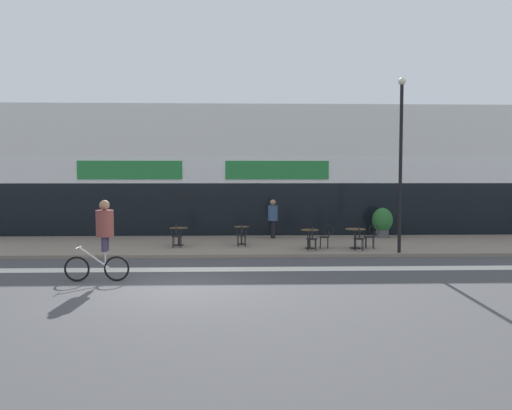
{
  "coord_description": "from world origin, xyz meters",
  "views": [
    {
      "loc": [
        1.66,
        -12.76,
        2.9
      ],
      "look_at": [
        2.22,
        5.18,
        1.81
      ],
      "focal_mm": 35.0,
      "sensor_mm": 36.0,
      "label": 1
    }
  ],
  "objects_px": {
    "bistro_table_3": "(355,234)",
    "cafe_chair_3_near": "(359,237)",
    "bistro_table_0": "(179,233)",
    "cyclist_0": "(103,233)",
    "lamp_post": "(401,154)",
    "bistro_table_2": "(310,235)",
    "cafe_chair_2_side": "(326,235)",
    "cafe_chair_3_side": "(372,235)",
    "planter_pot": "(382,222)",
    "cafe_chair_0_near": "(177,234)",
    "cafe_chair_1_near": "(242,233)",
    "pedestrian_near_end": "(273,215)",
    "cafe_chair_2_near": "(312,237)",
    "bistro_table_1": "(241,232)"
  },
  "relations": [
    {
      "from": "bistro_table_0",
      "to": "cafe_chair_3_near",
      "type": "bearing_deg",
      "value": -13.35
    },
    {
      "from": "bistro_table_3",
      "to": "bistro_table_2",
      "type": "bearing_deg",
      "value": 179.69
    },
    {
      "from": "bistro_table_2",
      "to": "cafe_chair_3_side",
      "type": "bearing_deg",
      "value": -0.47
    },
    {
      "from": "bistro_table_3",
      "to": "pedestrian_near_end",
      "type": "relative_size",
      "value": 0.45
    },
    {
      "from": "pedestrian_near_end",
      "to": "cafe_chair_3_near",
      "type": "bearing_deg",
      "value": -65.43
    },
    {
      "from": "bistro_table_1",
      "to": "planter_pot",
      "type": "distance_m",
      "value": 6.62
    },
    {
      "from": "cafe_chair_2_near",
      "to": "cafe_chair_3_near",
      "type": "height_order",
      "value": "same"
    },
    {
      "from": "cafe_chair_0_near",
      "to": "lamp_post",
      "type": "bearing_deg",
      "value": -99.04
    },
    {
      "from": "cafe_chair_0_near",
      "to": "cafe_chair_3_near",
      "type": "relative_size",
      "value": 1.0
    },
    {
      "from": "cafe_chair_2_side",
      "to": "cafe_chair_3_side",
      "type": "relative_size",
      "value": 1.0
    },
    {
      "from": "cafe_chair_0_near",
      "to": "cyclist_0",
      "type": "bearing_deg",
      "value": 167.45
    },
    {
      "from": "cafe_chair_2_side",
      "to": "lamp_post",
      "type": "bearing_deg",
      "value": 164.12
    },
    {
      "from": "lamp_post",
      "to": "cafe_chair_2_side",
      "type": "bearing_deg",
      "value": 156.43
    },
    {
      "from": "bistro_table_3",
      "to": "cafe_chair_3_near",
      "type": "xyz_separation_m",
      "value": [
        -0.01,
        -0.63,
        -0.02
      ]
    },
    {
      "from": "cafe_chair_2_near",
      "to": "bistro_table_0",
      "type": "bearing_deg",
      "value": 74.53
    },
    {
      "from": "cafe_chair_2_side",
      "to": "cafe_chair_0_near",
      "type": "bearing_deg",
      "value": 4.09
    },
    {
      "from": "planter_pot",
      "to": "cafe_chair_3_side",
      "type": "bearing_deg",
      "value": -112.24
    },
    {
      "from": "cafe_chair_2_near",
      "to": "lamp_post",
      "type": "relative_size",
      "value": 0.15
    },
    {
      "from": "cafe_chair_0_near",
      "to": "lamp_post",
      "type": "height_order",
      "value": "lamp_post"
    },
    {
      "from": "pedestrian_near_end",
      "to": "cafe_chair_2_near",
      "type": "bearing_deg",
      "value": -85.6
    },
    {
      "from": "cyclist_0",
      "to": "pedestrian_near_end",
      "type": "bearing_deg",
      "value": -123.06
    },
    {
      "from": "cafe_chair_0_near",
      "to": "cafe_chair_1_near",
      "type": "height_order",
      "value": "same"
    },
    {
      "from": "planter_pot",
      "to": "cyclist_0",
      "type": "bearing_deg",
      "value": -140.33
    },
    {
      "from": "bistro_table_2",
      "to": "lamp_post",
      "type": "distance_m",
      "value": 4.42
    },
    {
      "from": "cyclist_0",
      "to": "bistro_table_3",
      "type": "bearing_deg",
      "value": -148.9
    },
    {
      "from": "bistro_table_2",
      "to": "pedestrian_near_end",
      "type": "relative_size",
      "value": 0.42
    },
    {
      "from": "lamp_post",
      "to": "bistro_table_2",
      "type": "bearing_deg",
      "value": 160.67
    },
    {
      "from": "bistro_table_0",
      "to": "cafe_chair_2_side",
      "type": "distance_m",
      "value": 5.76
    },
    {
      "from": "cafe_chair_3_side",
      "to": "bistro_table_3",
      "type": "bearing_deg",
      "value": 6.63
    },
    {
      "from": "cafe_chair_1_near",
      "to": "pedestrian_near_end",
      "type": "xyz_separation_m",
      "value": [
        1.38,
        2.6,
        0.49
      ]
    },
    {
      "from": "cafe_chair_2_side",
      "to": "pedestrian_near_end",
      "type": "bearing_deg",
      "value": -52.37
    },
    {
      "from": "bistro_table_2",
      "to": "pedestrian_near_end",
      "type": "height_order",
      "value": "pedestrian_near_end"
    },
    {
      "from": "bistro_table_0",
      "to": "cyclist_0",
      "type": "distance_m",
      "value": 6.21
    },
    {
      "from": "bistro_table_1",
      "to": "cafe_chair_3_near",
      "type": "bearing_deg",
      "value": -22.74
    },
    {
      "from": "bistro_table_2",
      "to": "cafe_chair_2_side",
      "type": "relative_size",
      "value": 0.79
    },
    {
      "from": "cafe_chair_0_near",
      "to": "cafe_chair_1_near",
      "type": "relative_size",
      "value": 1.0
    },
    {
      "from": "bistro_table_0",
      "to": "cafe_chair_2_near",
      "type": "height_order",
      "value": "cafe_chair_2_near"
    },
    {
      "from": "cafe_chair_2_side",
      "to": "cyclist_0",
      "type": "height_order",
      "value": "cyclist_0"
    },
    {
      "from": "planter_pot",
      "to": "lamp_post",
      "type": "xyz_separation_m",
      "value": [
        -0.63,
        -4.34,
        2.8
      ]
    },
    {
      "from": "bistro_table_0",
      "to": "cafe_chair_2_side",
      "type": "relative_size",
      "value": 0.78
    },
    {
      "from": "cafe_chair_3_side",
      "to": "lamp_post",
      "type": "xyz_separation_m",
      "value": [
        0.71,
        -1.06,
        2.99
      ]
    },
    {
      "from": "planter_pot",
      "to": "bistro_table_1",
      "type": "bearing_deg",
      "value": -161.49
    },
    {
      "from": "bistro_table_3",
      "to": "cafe_chair_3_near",
      "type": "distance_m",
      "value": 0.63
    },
    {
      "from": "cafe_chair_3_side",
      "to": "planter_pot",
      "type": "relative_size",
      "value": 0.68
    },
    {
      "from": "cafe_chair_2_side",
      "to": "planter_pot",
      "type": "distance_m",
      "value": 4.5
    },
    {
      "from": "cafe_chair_3_near",
      "to": "planter_pot",
      "type": "relative_size",
      "value": 0.68
    },
    {
      "from": "bistro_table_2",
      "to": "cafe_chair_3_near",
      "type": "distance_m",
      "value": 1.84
    },
    {
      "from": "bistro_table_3",
      "to": "cafe_chair_2_side",
      "type": "height_order",
      "value": "cafe_chair_2_side"
    },
    {
      "from": "cafe_chair_3_near",
      "to": "cyclist_0",
      "type": "height_order",
      "value": "cyclist_0"
    },
    {
      "from": "bistro_table_1",
      "to": "pedestrian_near_end",
      "type": "height_order",
      "value": "pedestrian_near_end"
    }
  ]
}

